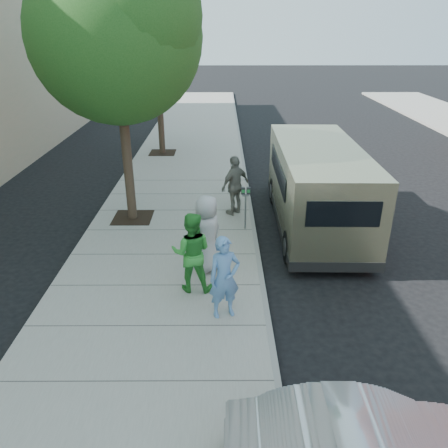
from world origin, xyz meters
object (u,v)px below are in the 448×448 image
(tree_far, at_px, (157,44))
(tree_near, at_px, (117,29))
(person_officer, at_px, (224,278))
(parking_meter, at_px, (246,199))
(person_striped_polo, at_px, (235,185))
(person_green_shirt, at_px, (192,252))
(person_gray_shirt, at_px, (207,234))
(van, at_px, (316,185))

(tree_far, bearing_deg, tree_near, -90.00)
(tree_near, distance_m, person_officer, 7.31)
(person_officer, bearing_deg, tree_far, 84.72)
(tree_near, xyz_separation_m, parking_meter, (3.43, -0.82, -4.46))
(person_striped_polo, bearing_deg, person_green_shirt, 32.14)
(person_gray_shirt, distance_m, person_striped_polo, 3.59)
(person_officer, relative_size, person_green_shirt, 0.95)
(tree_far, relative_size, person_striped_polo, 3.43)
(tree_near, xyz_separation_m, tree_far, (-0.00, 7.60, -0.66))
(person_green_shirt, xyz_separation_m, person_gray_shirt, (0.31, 0.86, 0.03))
(person_green_shirt, distance_m, person_striped_polo, 4.50)
(parking_meter, relative_size, van, 0.19)
(van, relative_size, person_gray_shirt, 3.52)
(van, bearing_deg, person_gray_shirt, -136.74)
(van, relative_size, person_striped_polo, 3.58)
(person_green_shirt, bearing_deg, person_officer, 129.38)
(tree_near, distance_m, person_gray_shirt, 5.95)
(parking_meter, distance_m, person_gray_shirt, 2.58)
(van, distance_m, person_gray_shirt, 4.28)
(parking_meter, bearing_deg, tree_near, 164.47)
(person_green_shirt, bearing_deg, tree_near, -59.43)
(parking_meter, height_order, person_green_shirt, person_green_shirt)
(tree_far, bearing_deg, person_gray_shirt, -77.48)
(tree_far, bearing_deg, van, -54.88)
(tree_near, distance_m, parking_meter, 5.69)
(person_officer, bearing_deg, van, 41.96)
(parking_meter, relative_size, person_gray_shirt, 0.67)
(tree_far, xyz_separation_m, person_officer, (2.80, -12.63, -3.84))
(tree_far, distance_m, van, 10.29)
(tree_near, bearing_deg, person_officer, -60.90)
(tree_far, height_order, person_gray_shirt, tree_far)
(person_officer, xyz_separation_m, person_gray_shirt, (-0.40, 1.85, 0.08))
(parking_meter, xyz_separation_m, person_green_shirt, (-1.35, -3.22, 0.00))
(van, distance_m, person_striped_polo, 2.48)
(tree_near, relative_size, person_green_shirt, 4.02)
(tree_far, xyz_separation_m, person_green_shirt, (2.08, -11.64, -3.80))
(person_officer, xyz_separation_m, person_striped_polo, (0.37, 5.36, 0.06))
(person_striped_polo, bearing_deg, tree_near, -37.92)
(tree_near, relative_size, person_gray_shirt, 3.90)
(tree_far, relative_size, parking_meter, 5.03)
(tree_near, bearing_deg, person_striped_polo, 5.98)
(parking_meter, bearing_deg, person_gray_shirt, -115.95)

